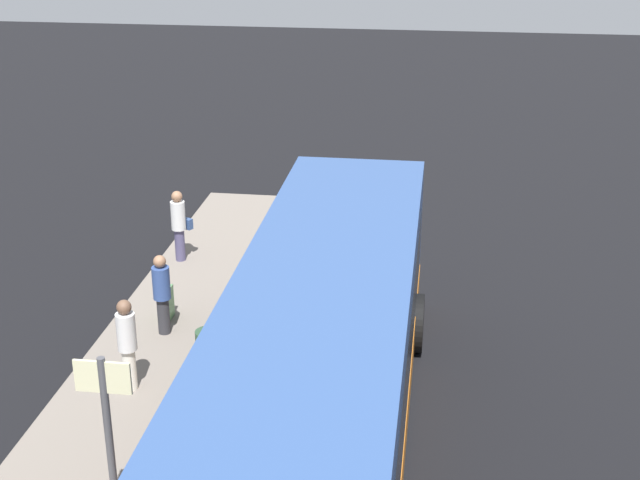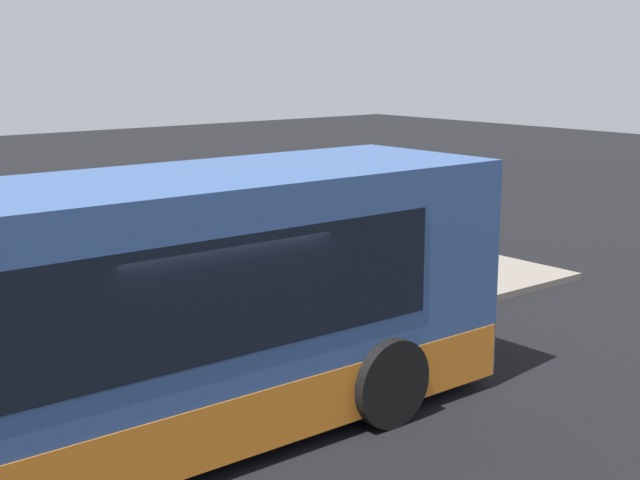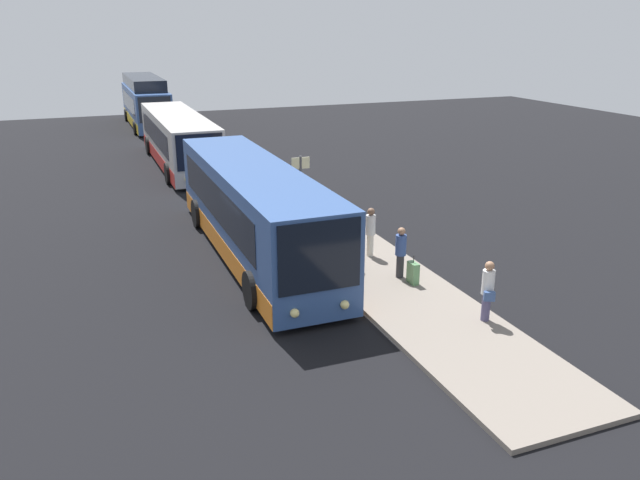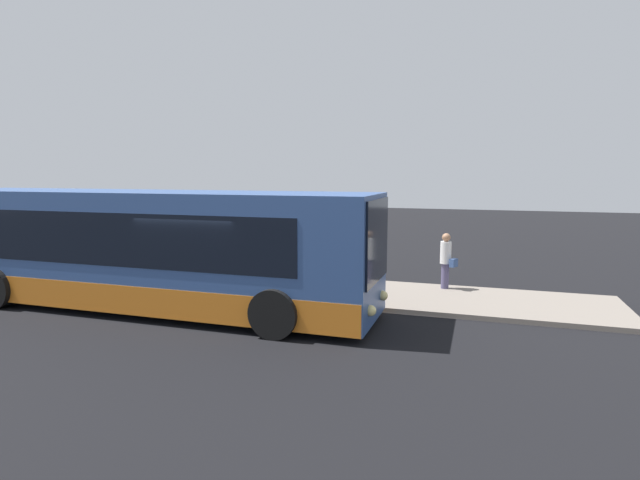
% 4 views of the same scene
% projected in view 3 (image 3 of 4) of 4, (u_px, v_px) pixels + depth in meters
% --- Properties ---
extents(ground, '(80.00, 80.00, 0.00)m').
position_uv_depth(ground, '(268.00, 275.00, 19.63)').
color(ground, black).
extents(platform, '(20.00, 3.20, 0.13)m').
position_uv_depth(platform, '(360.00, 260.00, 20.71)').
color(platform, slate).
rests_on(platform, ground).
extents(bus_lead, '(12.31, 2.78, 3.06)m').
position_uv_depth(bus_lead, '(253.00, 211.00, 20.93)').
color(bus_lead, '#33518C').
rests_on(bus_lead, ground).
extents(bus_second, '(12.55, 2.78, 2.81)m').
position_uv_depth(bus_second, '(178.00, 140.00, 34.55)').
color(bus_second, '#B2ADA8').
rests_on(bus_second, ground).
extents(bus_third, '(11.26, 2.78, 3.73)m').
position_uv_depth(bus_third, '(146.00, 104.00, 47.91)').
color(bus_third, '#33518C').
rests_on(bus_third, ground).
extents(passenger_boarding, '(0.44, 0.44, 1.60)m').
position_uv_depth(passenger_boarding, '(401.00, 250.00, 18.84)').
color(passenger_boarding, '#2D2D33').
rests_on(passenger_boarding, platform).
extents(passenger_waiting, '(0.40, 0.40, 1.66)m').
position_uv_depth(passenger_waiting, '(371.00, 230.00, 20.60)').
color(passenger_waiting, silver).
rests_on(passenger_waiting, platform).
extents(passenger_with_bags, '(0.57, 0.48, 1.65)m').
position_uv_depth(passenger_with_bags, '(488.00, 289.00, 16.03)').
color(passenger_with_bags, '#4C476B').
rests_on(passenger_with_bags, platform).
extents(suitcase, '(0.43, 0.21, 0.90)m').
position_uv_depth(suitcase, '(413.00, 273.00, 18.57)').
color(suitcase, '#598C59').
rests_on(suitcase, platform).
extents(sign_post, '(0.10, 0.71, 2.77)m').
position_uv_depth(sign_post, '(301.00, 184.00, 23.20)').
color(sign_post, '#4C4C51').
rests_on(sign_post, platform).
extents(trash_bin, '(0.44, 0.44, 0.65)m').
position_uv_depth(trash_bin, '(352.00, 261.00, 19.53)').
color(trash_bin, '#2D4C33').
rests_on(trash_bin, platform).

